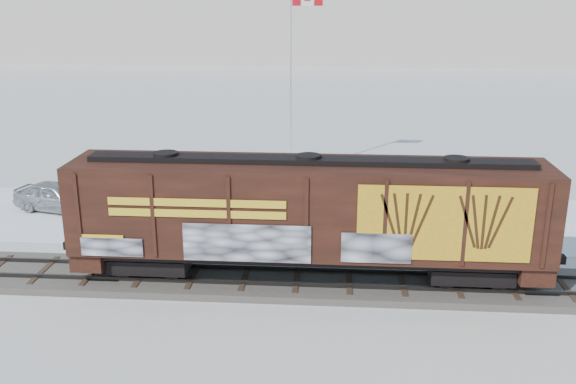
# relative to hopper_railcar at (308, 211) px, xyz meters

# --- Properties ---
(ground) EXTENTS (500.00, 500.00, 0.00)m
(ground) POSITION_rel_hopper_railcar_xyz_m (-2.42, 0.01, -2.99)
(ground) COLOR white
(ground) RESTS_ON ground
(rail_track) EXTENTS (50.00, 3.40, 0.43)m
(rail_track) POSITION_rel_hopper_railcar_xyz_m (-2.42, 0.01, -2.84)
(rail_track) COLOR #59544C
(rail_track) RESTS_ON ground
(parking_strip) EXTENTS (40.00, 8.00, 0.03)m
(parking_strip) POSITION_rel_hopper_railcar_xyz_m (-2.42, 7.51, -2.98)
(parking_strip) COLOR white
(parking_strip) RESTS_ON ground
(hopper_railcar) EXTENTS (17.50, 3.06, 4.61)m
(hopper_railcar) POSITION_rel_hopper_railcar_xyz_m (0.00, 0.00, 0.00)
(hopper_railcar) COLOR black
(hopper_railcar) RESTS_ON rail_track
(flagpole) EXTENTS (2.30, 0.90, 11.21)m
(flagpole) POSITION_rel_hopper_railcar_xyz_m (-1.67, 15.71, 1.13)
(flagpole) COLOR silver
(flagpole) RESTS_ON ground
(car_silver) EXTENTS (4.83, 2.91, 1.54)m
(car_silver) POSITION_rel_hopper_railcar_xyz_m (-13.16, 7.76, -2.19)
(car_silver) COLOR #AAACB1
(car_silver) RESTS_ON parking_strip
(car_white) EXTENTS (5.33, 2.48, 1.69)m
(car_white) POSITION_rel_hopper_railcar_xyz_m (-1.69, 8.44, -2.11)
(car_white) COLOR white
(car_white) RESTS_ON parking_strip
(car_dark) EXTENTS (5.53, 3.87, 1.49)m
(car_dark) POSITION_rel_hopper_railcar_xyz_m (0.89, 8.40, -2.22)
(car_dark) COLOR black
(car_dark) RESTS_ON parking_strip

